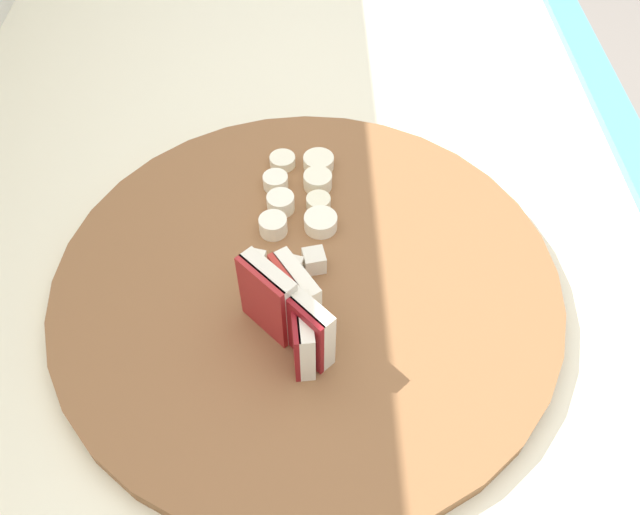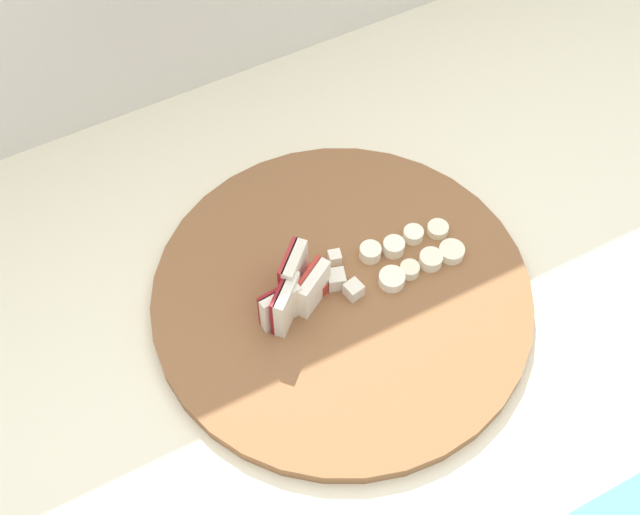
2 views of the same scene
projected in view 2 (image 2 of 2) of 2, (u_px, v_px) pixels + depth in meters
tiled_countertop at (332, 444)px, 1.36m from camera, size 1.60×0.73×0.92m
tile_backsplash at (215, 174)px, 1.35m from camera, size 2.40×0.04×1.40m
cutting_board at (339, 298)px, 0.97m from camera, size 0.42×0.42×0.02m
apple_wedge_fan at (293, 291)px, 0.93m from camera, size 0.09×0.07×0.07m
apple_dice_pile at (324, 279)px, 0.96m from camera, size 0.06×0.07×0.02m
banana_slice_rows at (411, 254)px, 0.99m from camera, size 0.11×0.07×0.02m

